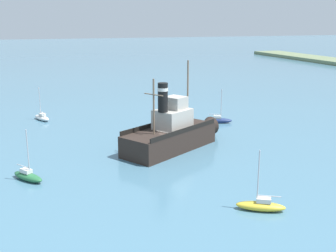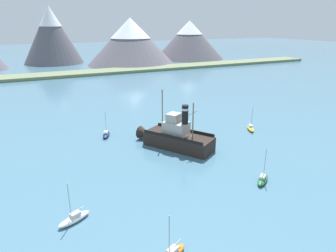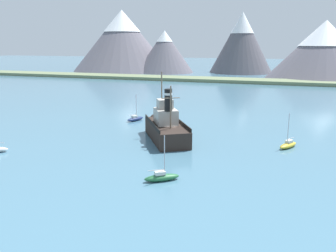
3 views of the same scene
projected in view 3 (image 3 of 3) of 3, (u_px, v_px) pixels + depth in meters
ground_plane at (170, 141)px, 52.59m from camera, size 600.00×600.00×0.00m
mountain_ridge at (227, 44)px, 164.13m from camera, size 182.12×64.29×30.86m
shoreline_strip at (243, 81)px, 131.84m from camera, size 240.00×12.00×1.20m
old_tugboat at (166, 127)px, 53.36m from camera, size 10.44×14.03×9.90m
sailboat_green at (162, 177)px, 37.29m from camera, size 3.72×3.12×4.90m
sailboat_navy at (135, 119)px, 66.15m from camera, size 2.56×3.92×4.90m
sailboat_yellow at (288, 145)px, 49.12m from camera, size 2.82×3.85×4.90m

